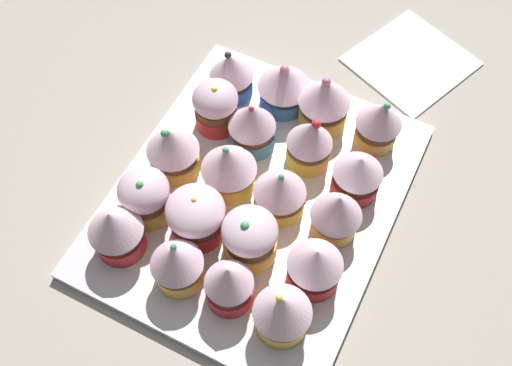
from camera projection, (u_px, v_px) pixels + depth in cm
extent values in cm
cube|color=#B2A899|center=(256.00, 206.00, 75.57)|extent=(180.00, 180.00, 3.00)
cube|color=silver|center=(256.00, 198.00, 73.77)|extent=(39.18, 32.45, 1.20)
cylinder|color=#477AC6|center=(232.00, 86.00, 80.44)|extent=(5.53, 5.53, 2.38)
cylinder|color=brown|center=(232.00, 78.00, 78.99)|extent=(5.04, 5.04, 1.01)
cone|color=silver|center=(231.00, 66.00, 77.00)|extent=(5.76, 5.76, 3.60)
sphere|color=#333338|center=(228.00, 55.00, 75.73)|extent=(0.90, 0.90, 0.90)
cylinder|color=#D1333D|center=(217.00, 117.00, 77.68)|extent=(5.52, 5.52, 2.62)
cylinder|color=brown|center=(216.00, 108.00, 76.04)|extent=(5.24, 5.24, 1.21)
ellipsoid|color=silver|center=(215.00, 99.00, 74.47)|extent=(5.73, 5.73, 4.04)
sphere|color=#EAD64C|center=(214.00, 90.00, 72.76)|extent=(0.82, 0.82, 0.82)
cylinder|color=#EFC651|center=(175.00, 161.00, 74.39)|extent=(6.13, 6.13, 2.35)
cylinder|color=brown|center=(174.00, 153.00, 72.76)|extent=(5.72, 5.72, 1.44)
cone|color=silver|center=(171.00, 140.00, 70.51)|extent=(6.39, 6.39, 3.78)
sphere|color=#4CB266|center=(165.00, 133.00, 68.89)|extent=(0.98, 0.98, 0.98)
cylinder|color=#EFC651|center=(148.00, 206.00, 71.17)|extent=(5.62, 5.62, 2.41)
cylinder|color=brown|center=(146.00, 198.00, 69.61)|extent=(5.10, 5.10, 1.22)
ellipsoid|color=silver|center=(143.00, 190.00, 67.99)|extent=(5.94, 5.94, 4.24)
sphere|color=#4CB266|center=(140.00, 185.00, 66.03)|extent=(0.90, 0.90, 0.90)
cylinder|color=#D1333D|center=(121.00, 241.00, 68.81)|extent=(5.68, 5.68, 2.46)
cylinder|color=brown|center=(117.00, 233.00, 67.09)|extent=(5.17, 5.17, 1.55)
cone|color=silver|center=(112.00, 222.00, 64.79)|extent=(6.22, 6.22, 3.80)
cylinder|color=#477AC6|center=(283.00, 98.00, 79.38)|extent=(6.15, 6.15, 2.49)
cylinder|color=brown|center=(284.00, 89.00, 77.81)|extent=(5.43, 5.43, 1.16)
cone|color=silver|center=(285.00, 77.00, 75.83)|extent=(6.89, 6.89, 3.45)
sphere|color=pink|center=(285.00, 69.00, 74.44)|extent=(1.19, 1.19, 1.19)
cylinder|color=#477AC6|center=(252.00, 137.00, 76.08)|extent=(5.83, 5.83, 2.64)
cylinder|color=brown|center=(252.00, 128.00, 74.48)|extent=(5.56, 5.56, 1.09)
cone|color=silver|center=(252.00, 116.00, 72.35)|extent=(5.93, 5.93, 3.86)
sphere|color=red|center=(251.00, 109.00, 70.62)|extent=(0.68, 0.68, 0.68)
cylinder|color=#EFC651|center=(228.00, 181.00, 72.74)|extent=(5.98, 5.98, 2.67)
cylinder|color=brown|center=(228.00, 173.00, 71.16)|extent=(5.38, 5.38, 1.01)
cone|color=silver|center=(227.00, 162.00, 69.11)|extent=(6.67, 6.67, 3.75)
sphere|color=#4CB266|center=(224.00, 152.00, 67.70)|extent=(0.78, 0.78, 0.78)
cylinder|color=#D1333D|center=(198.00, 226.00, 69.73)|extent=(6.17, 6.17, 2.58)
cylinder|color=brown|center=(197.00, 218.00, 68.05)|extent=(5.72, 5.72, 1.32)
ellipsoid|color=silver|center=(195.00, 210.00, 66.51)|extent=(6.76, 6.76, 3.80)
sphere|color=#EAD64C|center=(194.00, 200.00, 65.11)|extent=(0.68, 0.68, 0.68)
cylinder|color=#EFC651|center=(180.00, 273.00, 66.72)|extent=(5.40, 5.40, 2.66)
cylinder|color=brown|center=(178.00, 266.00, 65.02)|extent=(4.88, 4.88, 1.30)
cone|color=silver|center=(175.00, 257.00, 62.94)|extent=(5.81, 5.81, 3.54)
sphere|color=#4CB266|center=(173.00, 247.00, 61.67)|extent=(0.71, 0.71, 0.71)
cylinder|color=#EFC651|center=(322.00, 115.00, 77.89)|extent=(6.19, 6.19, 2.55)
cylinder|color=brown|center=(324.00, 105.00, 76.15)|extent=(5.60, 5.60, 1.51)
cone|color=silver|center=(326.00, 92.00, 73.92)|extent=(6.60, 6.60, 3.68)
sphere|color=pink|center=(326.00, 82.00, 72.61)|extent=(1.11, 1.11, 1.11)
cylinder|color=#EFC651|center=(308.00, 154.00, 74.77)|extent=(5.43, 5.43, 2.62)
cylinder|color=brown|center=(309.00, 145.00, 73.11)|extent=(4.82, 4.82, 1.23)
cone|color=silver|center=(311.00, 134.00, 71.00)|extent=(5.63, 5.63, 3.67)
sphere|color=red|center=(316.00, 124.00, 69.65)|extent=(1.17, 1.17, 1.17)
cylinder|color=#EFC651|center=(279.00, 202.00, 71.57)|extent=(6.06, 6.06, 2.22)
cylinder|color=brown|center=(279.00, 195.00, 70.13)|extent=(5.78, 5.78, 1.11)
cone|color=silver|center=(280.00, 185.00, 68.17)|extent=(6.21, 6.21, 3.46)
sphere|color=#4CB266|center=(280.00, 179.00, 66.66)|extent=(0.67, 0.67, 0.67)
cylinder|color=#EFC651|center=(250.00, 246.00, 68.32)|extent=(6.11, 6.11, 2.78)
cylinder|color=brown|center=(250.00, 238.00, 66.54)|extent=(5.65, 5.65, 1.35)
ellipsoid|color=silver|center=(250.00, 231.00, 65.04)|extent=(6.26, 6.26, 3.60)
sphere|color=#4CB266|center=(245.00, 226.00, 63.50)|extent=(1.04, 1.04, 1.04)
cylinder|color=#D1333D|center=(230.00, 292.00, 65.69)|extent=(5.29, 5.29, 2.45)
cylinder|color=brown|center=(229.00, 285.00, 63.97)|extent=(4.81, 4.81, 1.55)
cone|color=silver|center=(228.00, 276.00, 61.78)|extent=(5.33, 5.33, 3.55)
cylinder|color=#EFC651|center=(375.00, 135.00, 76.40)|extent=(5.21, 5.21, 2.31)
cylinder|color=brown|center=(378.00, 127.00, 74.77)|extent=(4.91, 4.91, 1.49)
cone|color=silver|center=(381.00, 114.00, 72.62)|extent=(5.74, 5.74, 3.51)
sphere|color=#4CB266|center=(387.00, 106.00, 71.19)|extent=(0.83, 0.83, 0.83)
cylinder|color=#D1333D|center=(355.00, 184.00, 72.80)|extent=(5.74, 5.74, 2.21)
cylinder|color=brown|center=(357.00, 176.00, 71.18)|extent=(5.08, 5.08, 1.56)
cone|color=silver|center=(360.00, 166.00, 69.24)|extent=(5.95, 5.95, 2.96)
cylinder|color=#EFC651|center=(335.00, 222.00, 69.99)|extent=(5.28, 5.28, 2.54)
cylinder|color=brown|center=(337.00, 215.00, 68.46)|extent=(5.03, 5.03, 1.02)
cone|color=silver|center=(339.00, 204.00, 66.31)|extent=(5.92, 5.92, 3.98)
cylinder|color=#D1333D|center=(313.00, 274.00, 66.71)|extent=(5.82, 5.82, 2.50)
cylinder|color=brown|center=(315.00, 267.00, 64.96)|extent=(5.16, 5.16, 1.58)
cone|color=silver|center=(317.00, 258.00, 62.87)|extent=(6.14, 6.14, 3.25)
cylinder|color=#EFC651|center=(281.00, 320.00, 64.09)|extent=(5.63, 5.63, 2.40)
cylinder|color=brown|center=(282.00, 314.00, 62.41)|extent=(5.03, 5.03, 1.52)
cone|color=silver|center=(283.00, 306.00, 60.18)|extent=(6.23, 6.23, 3.67)
sphere|color=#EAD64C|center=(279.00, 298.00, 58.79)|extent=(0.73, 0.73, 0.73)
cube|color=white|center=(411.00, 61.00, 85.50)|extent=(19.26, 18.84, 0.60)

